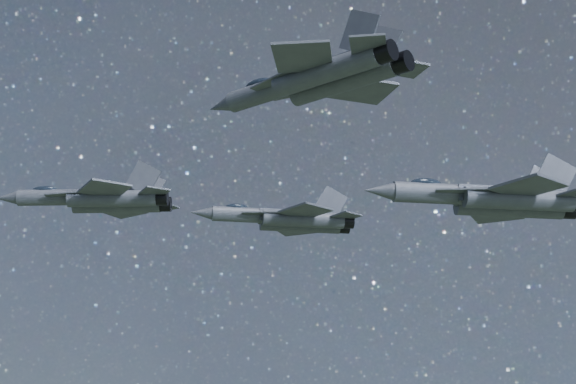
# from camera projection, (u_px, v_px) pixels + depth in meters

# --- Properties ---
(jet_lead) EXTENTS (15.49, 10.65, 3.89)m
(jet_lead) POSITION_uv_depth(u_px,v_px,m) (100.00, 199.00, 79.72)
(jet_lead) COLOR #383C46
(jet_left) EXTENTS (17.19, 11.33, 4.40)m
(jet_left) POSITION_uv_depth(u_px,v_px,m) (288.00, 219.00, 98.21)
(jet_left) COLOR #383C46
(jet_right) EXTENTS (16.21, 10.62, 4.18)m
(jet_right) POSITION_uv_depth(u_px,v_px,m) (319.00, 78.00, 62.24)
(jet_right) COLOR #383C46
(jet_slot) EXTENTS (19.26, 12.75, 4.91)m
(jet_slot) POSITION_uv_depth(u_px,v_px,m) (496.00, 199.00, 79.61)
(jet_slot) COLOR #383C46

